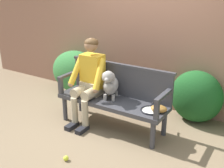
# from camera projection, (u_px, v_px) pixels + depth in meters

# --- Properties ---
(ground_plane) EXTENTS (40.00, 40.00, 0.00)m
(ground_plane) POSITION_uv_depth(u_px,v_px,m) (112.00, 127.00, 4.22)
(ground_plane) COLOR #7A664C
(brick_garden_fence) EXTENTS (8.00, 0.30, 2.72)m
(brick_garden_fence) POSITION_uv_depth(u_px,v_px,m) (150.00, 27.00, 4.70)
(brick_garden_fence) COLOR #936651
(brick_garden_fence) RESTS_ON ground
(hedge_bush_mid_left) EXTENTS (0.81, 0.57, 0.83)m
(hedge_bush_mid_left) POSITION_uv_depth(u_px,v_px,m) (196.00, 97.00, 4.27)
(hedge_bush_mid_left) COLOR #194C1E
(hedge_bush_mid_left) RESTS_ON ground
(hedge_bush_far_left) EXTENTS (1.08, 0.66, 0.85)m
(hedge_bush_far_left) POSITION_uv_depth(u_px,v_px,m) (76.00, 72.00, 5.39)
(hedge_bush_far_left) COLOR #337538
(hedge_bush_far_left) RESTS_ON ground
(garden_bench) EXTENTS (1.68, 0.52, 0.45)m
(garden_bench) POSITION_uv_depth(u_px,v_px,m) (112.00, 103.00, 4.08)
(garden_bench) COLOR #38383D
(garden_bench) RESTS_ON ground
(bench_backrest) EXTENTS (1.72, 0.06, 0.50)m
(bench_backrest) POSITION_uv_depth(u_px,v_px,m) (120.00, 79.00, 4.15)
(bench_backrest) COLOR #38383D
(bench_backrest) RESTS_ON garden_bench
(bench_armrest_left_end) EXTENTS (0.06, 0.52, 0.28)m
(bench_armrest_left_end) POSITION_uv_depth(u_px,v_px,m) (66.00, 79.00, 4.32)
(bench_armrest_left_end) COLOR #38383D
(bench_armrest_left_end) RESTS_ON garden_bench
(bench_armrest_right_end) EXTENTS (0.06, 0.52, 0.28)m
(bench_armrest_right_end) POSITION_uv_depth(u_px,v_px,m) (161.00, 101.00, 3.52)
(bench_armrest_right_end) COLOR #38383D
(bench_armrest_right_end) RESTS_ON garden_bench
(person_seated) EXTENTS (0.56, 0.66, 1.32)m
(person_seated) POSITION_uv_depth(u_px,v_px,m) (89.00, 78.00, 4.15)
(person_seated) COLOR black
(person_seated) RESTS_ON ground
(dog_on_bench) EXTENTS (0.32, 0.47, 0.47)m
(dog_on_bench) POSITION_uv_depth(u_px,v_px,m) (110.00, 84.00, 4.01)
(dog_on_bench) COLOR gray
(dog_on_bench) RESTS_ON garden_bench
(tennis_racket) EXTENTS (0.36, 0.58, 0.03)m
(tennis_racket) POSITION_uv_depth(u_px,v_px,m) (151.00, 109.00, 3.74)
(tennis_racket) COLOR black
(tennis_racket) RESTS_ON garden_bench
(baseball_glove) EXTENTS (0.24, 0.20, 0.09)m
(baseball_glove) POSITION_uv_depth(u_px,v_px,m) (159.00, 109.00, 3.67)
(baseball_glove) COLOR #9E6B2D
(baseball_glove) RESTS_ON garden_bench
(tennis_ball) EXTENTS (0.07, 0.07, 0.07)m
(tennis_ball) POSITION_uv_depth(u_px,v_px,m) (66.00, 158.00, 3.41)
(tennis_ball) COLOR #CCDB33
(tennis_ball) RESTS_ON ground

